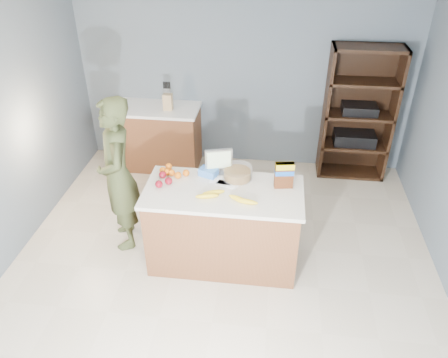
# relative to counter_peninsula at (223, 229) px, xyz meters

# --- Properties ---
(floor) EXTENTS (4.50, 5.00, 0.02)m
(floor) POSITION_rel_counter_peninsula_xyz_m (0.00, -0.30, -0.42)
(floor) COLOR beige
(floor) RESTS_ON ground
(walls) EXTENTS (4.52, 5.02, 2.51)m
(walls) POSITION_rel_counter_peninsula_xyz_m (0.00, -0.30, 1.24)
(walls) COLOR slate
(walls) RESTS_ON ground
(counter_peninsula) EXTENTS (1.56, 0.76, 0.90)m
(counter_peninsula) POSITION_rel_counter_peninsula_xyz_m (0.00, 0.00, 0.00)
(counter_peninsula) COLOR brown
(counter_peninsula) RESTS_ON ground
(back_cabinet) EXTENTS (1.24, 0.62, 0.90)m
(back_cabinet) POSITION_rel_counter_peninsula_xyz_m (-1.20, 1.90, 0.04)
(back_cabinet) COLOR brown
(back_cabinet) RESTS_ON ground
(shelving_unit) EXTENTS (0.90, 0.40, 1.80)m
(shelving_unit) POSITION_rel_counter_peninsula_xyz_m (1.55, 2.05, 0.45)
(shelving_unit) COLOR black
(shelving_unit) RESTS_ON ground
(person) EXTENTS (0.62, 0.74, 1.72)m
(person) POSITION_rel_counter_peninsula_xyz_m (-1.13, 0.20, 0.45)
(person) COLOR #3C4424
(person) RESTS_ON ground
(knife_block) EXTENTS (0.12, 0.10, 0.31)m
(knife_block) POSITION_rel_counter_peninsula_xyz_m (-0.98, 1.85, 0.60)
(knife_block) COLOR tan
(knife_block) RESTS_ON back_cabinet
(envelopes) EXTENTS (0.31, 0.21, 0.00)m
(envelopes) POSITION_rel_counter_peninsula_xyz_m (-0.01, 0.13, 0.49)
(envelopes) COLOR white
(envelopes) RESTS_ON counter_peninsula
(bananas) EXTENTS (0.61, 0.22, 0.05)m
(bananas) POSITION_rel_counter_peninsula_xyz_m (0.05, -0.15, 0.51)
(bananas) COLOR yellow
(bananas) RESTS_ON counter_peninsula
(apples) EXTENTS (0.16, 0.25, 0.08)m
(apples) POSITION_rel_counter_peninsula_xyz_m (-0.61, 0.05, 0.52)
(apples) COLOR maroon
(apples) RESTS_ON counter_peninsula
(oranges) EXTENTS (0.32, 0.23, 0.07)m
(oranges) POSITION_rel_counter_peninsula_xyz_m (-0.56, 0.22, 0.52)
(oranges) COLOR orange
(oranges) RESTS_ON counter_peninsula
(blue_carton) EXTENTS (0.21, 0.18, 0.08)m
(blue_carton) POSITION_rel_counter_peninsula_xyz_m (-0.19, 0.25, 0.52)
(blue_carton) COLOR blue
(blue_carton) RESTS_ON counter_peninsula
(salad_bowl) EXTENTS (0.30, 0.30, 0.13)m
(salad_bowl) POSITION_rel_counter_peninsula_xyz_m (0.11, 0.23, 0.54)
(salad_bowl) COLOR #267219
(salad_bowl) RESTS_ON counter_peninsula
(tv) EXTENTS (0.28, 0.12, 0.28)m
(tv) POSITION_rel_counter_peninsula_xyz_m (-0.09, 0.30, 0.64)
(tv) COLOR silver
(tv) RESTS_ON counter_peninsula
(cereal_box) EXTENTS (0.19, 0.10, 0.27)m
(cereal_box) POSITION_rel_counter_peninsula_xyz_m (0.58, 0.13, 0.64)
(cereal_box) COLOR #592B14
(cereal_box) RESTS_ON counter_peninsula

